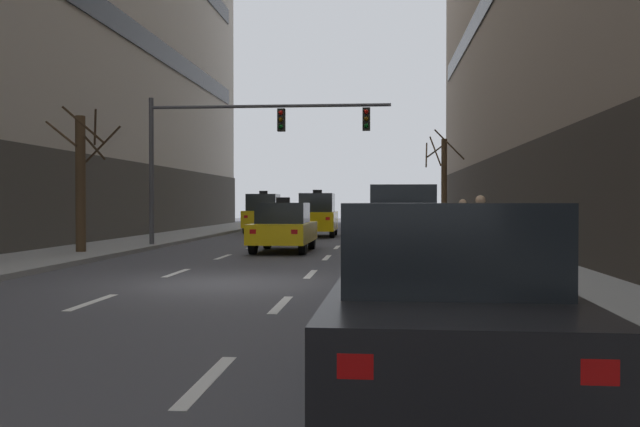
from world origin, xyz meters
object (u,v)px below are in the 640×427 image
at_px(street_tree_0, 81,180).
at_px(pedestrian_0, 463,224).
at_px(traffic_signal_0, 239,136).
at_px(street_tree_2, 443,184).
at_px(taxi_driving_1, 284,228).
at_px(car_parked_0, 445,303).
at_px(car_parked_1, 414,254).
at_px(taxi_driving_0, 263,214).
at_px(pedestrian_1, 480,227).
at_px(taxi_driving_2, 317,215).
at_px(car_parked_2, 402,227).

bearing_deg(street_tree_0, pedestrian_0, -7.36).
bearing_deg(traffic_signal_0, street_tree_2, 42.58).
distance_m(taxi_driving_1, car_parked_0, 18.38).
xyz_separation_m(car_parked_1, street_tree_2, (2.38, 21.28, 1.75)).
bearing_deg(traffic_signal_0, taxi_driving_1, -40.03).
distance_m(taxi_driving_0, taxi_driving_1, 15.10).
distance_m(car_parked_0, traffic_signal_0, 20.68).
height_order(taxi_driving_1, street_tree_2, street_tree_2).
relative_size(car_parked_1, street_tree_0, 1.00).
height_order(street_tree_2, pedestrian_1, street_tree_2).
xyz_separation_m(taxi_driving_0, pedestrian_0, (8.91, -18.77, 0.02)).
xyz_separation_m(taxi_driving_2, traffic_signal_0, (-2.10, -9.29, 3.10)).
height_order(street_tree_2, pedestrian_0, street_tree_2).
xyz_separation_m(street_tree_0, pedestrian_1, (11.81, -5.70, -1.29)).
height_order(taxi_driving_0, car_parked_2, taxi_driving_0).
xyz_separation_m(taxi_driving_2, car_parked_2, (3.75, -16.54, -0.01)).
xyz_separation_m(street_tree_0, street_tree_2, (12.52, 11.65, 0.15)).
relative_size(taxi_driving_1, traffic_signal_0, 0.50).
relative_size(taxi_driving_0, taxi_driving_2, 1.02).
xyz_separation_m(taxi_driving_0, car_parked_0, (7.15, -32.70, -0.24)).
distance_m(taxi_driving_2, pedestrian_1, 19.83).
bearing_deg(traffic_signal_0, pedestrian_1, -52.47).
height_order(car_parked_0, car_parked_1, car_parked_0).
distance_m(traffic_signal_0, street_tree_2, 11.28).
xyz_separation_m(taxi_driving_2, street_tree_2, (6.13, -1.73, 1.51)).
relative_size(car_parked_0, car_parked_2, 1.03).
bearing_deg(street_tree_0, car_parked_1, -43.51).
distance_m(taxi_driving_1, pedestrian_0, 6.98).
bearing_deg(car_parked_1, car_parked_2, 90.00).
bearing_deg(taxi_driving_2, pedestrian_1, -74.15).
bearing_deg(car_parked_1, taxi_driving_2, 99.25).
bearing_deg(car_parked_1, taxi_driving_0, 104.91).
bearing_deg(pedestrian_1, street_tree_2, 87.66).
distance_m(street_tree_0, pedestrian_0, 12.08).
height_order(car_parked_1, pedestrian_0, pedestrian_0).
xyz_separation_m(taxi_driving_1, pedestrian_1, (5.61, -8.18, 0.31)).
height_order(taxi_driving_0, street_tree_2, street_tree_2).
height_order(car_parked_2, pedestrian_0, car_parked_2).
bearing_deg(taxi_driving_2, car_parked_1, -80.75).
bearing_deg(pedestrian_1, taxi_driving_2, 105.85).
bearing_deg(car_parked_1, street_tree_0, 136.49).
xyz_separation_m(traffic_signal_0, pedestrian_0, (7.61, -5.62, -3.07)).
bearing_deg(pedestrian_1, traffic_signal_0, 127.53).
distance_m(taxi_driving_0, car_parked_2, 21.61).
xyz_separation_m(car_parked_0, car_parked_1, (0.00, 5.84, -0.01)).
bearing_deg(pedestrian_1, taxi_driving_0, 111.04).
bearing_deg(car_parked_0, traffic_signal_0, 106.64).
bearing_deg(street_tree_0, taxi_driving_1, 21.81).
distance_m(taxi_driving_0, car_parked_0, 33.48).
relative_size(taxi_driving_2, pedestrian_0, 2.69).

